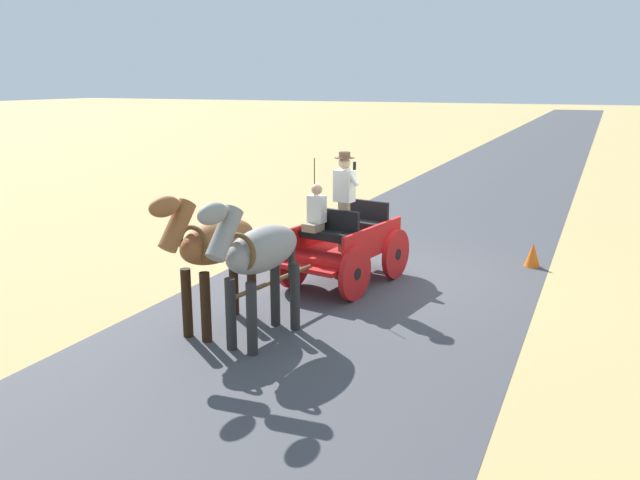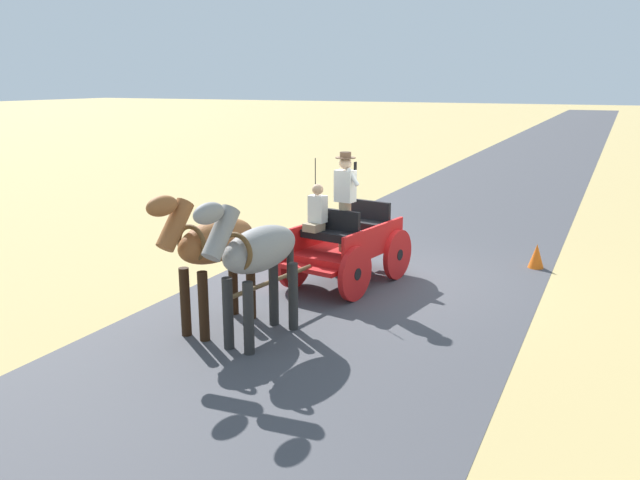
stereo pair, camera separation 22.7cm
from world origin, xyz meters
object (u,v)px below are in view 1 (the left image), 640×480
at_px(traffic_cone, 533,255).
at_px(horse_drawn_carriage, 344,242).
at_px(horse_near_side, 258,254).
at_px(horse_off_side, 214,246).

bearing_deg(traffic_cone, horse_drawn_carriage, 40.33).
distance_m(horse_near_side, traffic_cone, 6.62).
height_order(horse_off_side, traffic_cone, horse_off_side).
bearing_deg(horse_near_side, horse_off_side, -9.60).
xyz_separation_m(horse_near_side, traffic_cone, (-3.19, -5.69, -1.07)).
xyz_separation_m(horse_off_side, traffic_cone, (-4.03, -5.55, -1.07)).
bearing_deg(horse_drawn_carriage, traffic_cone, -139.67).
height_order(horse_drawn_carriage, traffic_cone, horse_drawn_carriage).
relative_size(horse_near_side, traffic_cone, 4.42).
relative_size(horse_off_side, traffic_cone, 4.42).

